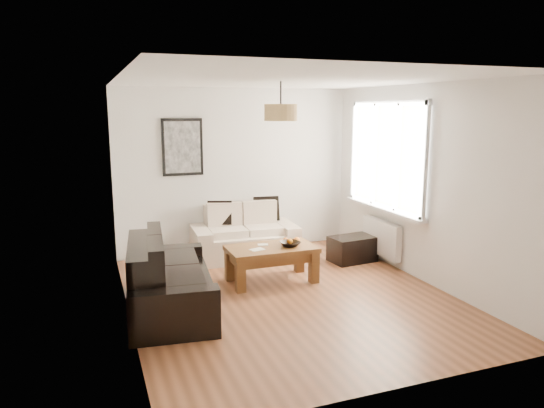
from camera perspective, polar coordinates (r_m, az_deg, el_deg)
name	(u,v)px	position (r m, az deg, el deg)	size (l,w,h in m)	color
floor	(289,296)	(6.31, 1.94, -10.38)	(4.50, 4.50, 0.00)	brown
ceiling	(290,80)	(5.89, 2.11, 13.93)	(3.80, 4.50, 0.00)	white
wall_back	(236,171)	(8.07, -4.12, 3.79)	(3.80, 0.04, 2.60)	silver
wall_front	(401,236)	(4.02, 14.41, -3.58)	(3.80, 0.04, 2.60)	silver
wall_left	(124,202)	(5.53, -16.48, 0.18)	(0.04, 4.50, 2.60)	silver
wall_right	(423,184)	(6.91, 16.75, 2.20)	(0.04, 4.50, 2.60)	silver
window_bay	(387,156)	(7.50, 12.94, 5.33)	(0.14, 1.90, 1.60)	white
radiator	(381,238)	(7.69, 12.31, -3.76)	(0.10, 0.90, 0.52)	white
poster	(182,147)	(7.80, -10.13, 6.37)	(0.62, 0.04, 0.87)	black
pendant_shade	(281,112)	(6.16, 0.99, 10.35)	(0.40, 0.40, 0.20)	tan
loveseat_cream	(244,232)	(7.78, -3.15, -3.25)	(1.58, 0.86, 0.79)	beige
sofa_leather	(170,276)	(5.91, -11.50, -7.96)	(1.85, 0.90, 0.80)	black
coffee_table	(271,264)	(6.74, -0.06, -6.83)	(1.17, 0.64, 0.48)	brown
ottoman	(352,249)	(7.72, 9.10, -5.05)	(0.67, 0.43, 0.38)	black
cushion_left	(220,213)	(7.81, -5.95, -1.01)	(0.37, 0.12, 0.37)	black
cushion_right	(266,209)	(8.03, -0.64, -0.55)	(0.39, 0.12, 0.39)	black
fruit_bowl	(290,244)	(6.69, 2.06, -4.55)	(0.26, 0.26, 0.06)	black
orange_a	(290,241)	(6.78, 2.06, -4.26)	(0.08, 0.08, 0.08)	orange
orange_b	(297,240)	(6.84, 2.83, -4.14)	(0.09, 0.09, 0.09)	orange
orange_c	(286,240)	(6.86, 1.54, -4.09)	(0.06, 0.06, 0.06)	orange
papers	(257,250)	(6.53, -1.70, -5.19)	(0.18, 0.13, 0.01)	silver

